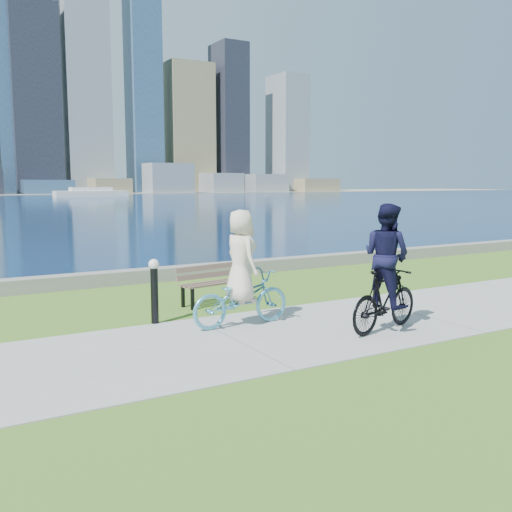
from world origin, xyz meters
The scene contains 9 objects.
ground centered at (0.00, 0.00, 0.00)m, with size 320.00×320.00×0.00m, color #386019.
concrete_path centered at (0.00, 0.00, 0.01)m, with size 80.00×3.50×0.02m, color gray.
seawall centered at (0.00, 6.20, 0.17)m, with size 90.00×0.50×0.35m, color slate.
bay_water centered at (0.00, 72.00, 0.00)m, with size 320.00×131.00×0.01m, color #0B2348.
ferry_far centered at (17.16, 95.54, 0.71)m, with size 12.65×3.61×1.72m.
park_bench centered at (-3.04, 2.89, 0.51)m, with size 1.68×0.82×0.83m.
bollard_lamp centered at (-4.76, 1.77, 0.70)m, with size 0.20×0.20×1.22m.
cyclist_woman centered at (-3.45, 0.82, 0.81)m, with size 0.71×1.95×2.12m.
cyclist_man centered at (-1.43, -0.76, 0.96)m, with size 0.93×1.91×2.24m.
Camera 1 is at (-8.29, -8.14, 2.62)m, focal length 40.00 mm.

